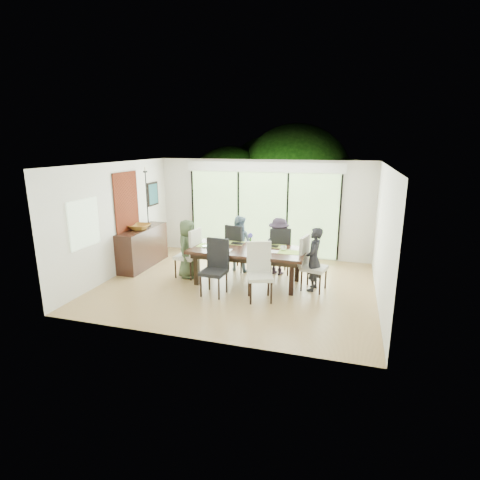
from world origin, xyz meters
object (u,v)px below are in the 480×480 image
(laptop, at_px, (211,247))
(cup_b, at_px, (253,248))
(sideboard, at_px, (143,247))
(table_top, at_px, (248,250))
(chair_far_left, at_px, (239,247))
(chair_far_right, at_px, (278,250))
(cup_a, at_px, (221,243))
(chair_left_end, at_px, (187,253))
(cup_c, at_px, (284,248))
(person_left_end, at_px, (187,249))
(person_far_right, at_px, (278,246))
(person_far_left, at_px, (239,243))
(chair_near_right, at_px, (260,272))
(person_right_end, at_px, (314,259))
(chair_right_end, at_px, (314,264))
(vase, at_px, (250,246))
(bowl, at_px, (139,227))
(chair_near_left, at_px, (214,268))

(laptop, bearing_deg, cup_b, -34.74)
(laptop, distance_m, sideboard, 2.19)
(table_top, distance_m, chair_far_left, 0.98)
(chair_far_right, bearing_deg, cup_a, 10.37)
(table_top, height_order, chair_left_end, chair_left_end)
(cup_c, bearing_deg, chair_far_left, 149.04)
(person_left_end, height_order, person_far_right, same)
(cup_c, bearing_deg, sideboard, 174.88)
(chair_far_left, bearing_deg, person_far_left, 109.54)
(person_far_right, bearing_deg, chair_near_right, 102.68)
(person_left_end, bearing_deg, person_right_end, -89.62)
(table_top, distance_m, chair_right_end, 1.51)
(person_right_end, bearing_deg, chair_right_end, 96.01)
(table_top, bearing_deg, person_right_end, 0.00)
(person_far_right, xyz_separation_m, vase, (-0.50, -0.78, 0.18))
(cup_a, height_order, cup_c, same)
(bowl, bearing_deg, chair_near_left, -26.23)
(cup_b, bearing_deg, sideboard, 170.19)
(chair_left_end, relative_size, cup_a, 8.87)
(person_far_left, height_order, sideboard, person_far_left)
(chair_near_left, relative_size, person_right_end, 0.85)
(cup_a, bearing_deg, vase, -7.59)
(chair_right_end, height_order, chair_near_left, same)
(person_left_end, xyz_separation_m, person_far_right, (2.03, 0.83, 0.00))
(vase, height_order, bowl, bowl)
(person_far_right, relative_size, cup_a, 10.40)
(chair_right_end, xyz_separation_m, chair_far_left, (-1.95, 0.85, 0.00))
(chair_far_left, relative_size, chair_near_right, 1.00)
(table_top, bearing_deg, chair_far_left, 117.90)
(chair_left_end, relative_size, cup_c, 8.87)
(person_far_right, bearing_deg, table_top, 70.83)
(chair_far_right, distance_m, vase, 0.98)
(chair_far_right, relative_size, person_left_end, 0.85)
(person_right_end, height_order, sideboard, person_right_end)
(cup_a, bearing_deg, chair_far_right, 29.25)
(person_right_end, height_order, cup_c, person_right_end)
(bowl, bearing_deg, sideboard, 90.00)
(person_far_left, xyz_separation_m, laptop, (-0.40, -0.93, 0.13))
(chair_left_end, xyz_separation_m, chair_right_end, (3.00, 0.00, 0.00))
(chair_right_end, distance_m, laptop, 2.36)
(chair_near_right, relative_size, cup_a, 8.87)
(chair_right_end, distance_m, cup_c, 0.76)
(chair_far_left, relative_size, chair_far_right, 1.00)
(chair_far_right, height_order, person_far_right, person_far_right)
(sideboard, bearing_deg, table_top, -8.41)
(person_far_left, bearing_deg, person_far_right, -165.98)
(person_right_end, xyz_separation_m, person_far_right, (-0.93, 0.83, 0.00))
(laptop, bearing_deg, table_top, -28.03)
(chair_far_left, distance_m, chair_near_right, 1.96)
(person_right_end, distance_m, sideboard, 4.45)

